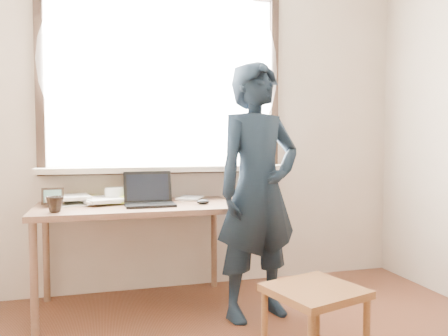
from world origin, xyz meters
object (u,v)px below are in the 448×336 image
object	(u,v)px
mug_white	(114,195)
person	(258,191)
mug_dark	(55,204)
laptop	(149,197)
desk	(137,215)
work_chair	(315,300)

from	to	relation	value
mug_white	person	xyz separation A→B (m)	(0.88, -0.52, 0.06)
mug_dark	person	distance (m)	1.25
person	laptop	bearing A→B (deg)	139.93
desk	work_chair	bearing A→B (deg)	-54.49
desk	mug_white	world-z (taller)	mug_white
mug_white	mug_dark	world-z (taller)	mug_white
desk	work_chair	xyz separation A→B (m)	(0.78, -1.09, -0.28)
laptop	mug_white	xyz separation A→B (m)	(-0.22, 0.19, -0.00)
desk	laptop	distance (m)	0.15
mug_dark	work_chair	xyz separation A→B (m)	(1.27, -0.89, -0.40)
person	mug_dark	bearing A→B (deg)	158.58
mug_white	mug_dark	bearing A→B (deg)	-135.17
mug_white	mug_dark	xyz separation A→B (m)	(-0.36, -0.35, -0.00)
mug_white	work_chair	size ratio (longest dim) A/B	0.27
person	work_chair	bearing A→B (deg)	-101.22
desk	person	world-z (taller)	person
laptop	mug_dark	world-z (taller)	laptop
laptop	person	distance (m)	0.74
laptop	mug_white	world-z (taller)	laptop
mug_white	person	world-z (taller)	person
desk	mug_dark	bearing A→B (deg)	-158.76
desk	laptop	size ratio (longest dim) A/B	4.01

